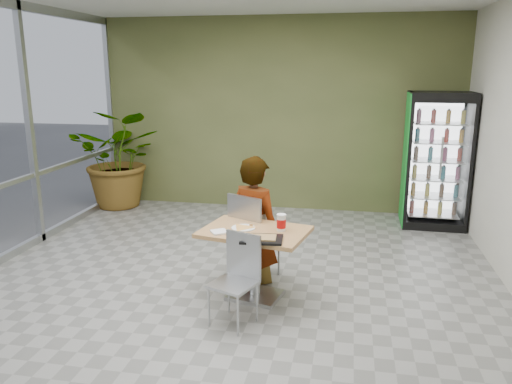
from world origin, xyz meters
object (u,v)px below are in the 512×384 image
(chair_near, at_px, (238,271))
(cafeteria_tray, at_px, (262,239))
(beverage_fridge, at_px, (436,160))
(soda_cup, at_px, (281,223))
(chair_far, at_px, (250,230))
(dining_table, at_px, (255,249))
(potted_plant, at_px, (121,158))
(seated_woman, at_px, (255,231))

(chair_near, distance_m, cafeteria_tray, 0.38)
(cafeteria_tray, bearing_deg, beverage_fridge, 57.57)
(soda_cup, relative_size, cafeteria_tray, 0.43)
(soda_cup, bearing_deg, chair_far, 135.10)
(chair_far, bearing_deg, soda_cup, 160.74)
(dining_table, height_order, soda_cup, soda_cup)
(chair_far, xyz_separation_m, beverage_fridge, (2.35, 2.55, 0.42))
(chair_near, xyz_separation_m, soda_cup, (0.33, 0.55, 0.33))
(soda_cup, bearing_deg, potted_plant, 136.34)
(soda_cup, relative_size, potted_plant, 0.10)
(seated_woman, relative_size, cafeteria_tray, 4.31)
(chair_far, height_order, chair_near, chair_far)
(dining_table, relative_size, seated_woman, 0.68)
(chair_far, xyz_separation_m, chair_near, (0.08, -0.95, -0.09))
(chair_far, bearing_deg, chair_near, 120.28)
(chair_far, distance_m, chair_near, 0.96)
(seated_woman, bearing_deg, chair_near, 117.43)
(dining_table, height_order, seated_woman, seated_woman)
(chair_far, distance_m, cafeteria_tray, 0.80)
(dining_table, xyz_separation_m, soda_cup, (0.27, 0.03, 0.30))
(dining_table, height_order, cafeteria_tray, cafeteria_tray)
(beverage_fridge, xyz_separation_m, potted_plant, (-5.17, 0.13, -0.17))
(seated_woman, relative_size, beverage_fridge, 0.86)
(cafeteria_tray, bearing_deg, soda_cup, 66.48)
(cafeteria_tray, bearing_deg, dining_table, 112.85)
(seated_woman, distance_m, beverage_fridge, 3.43)
(dining_table, bearing_deg, beverage_fridge, 53.40)
(soda_cup, relative_size, beverage_fridge, 0.09)
(dining_table, xyz_separation_m, potted_plant, (-2.96, 3.11, 0.31))
(dining_table, distance_m, chair_far, 0.46)
(chair_near, height_order, seated_woman, seated_woman)
(chair_far, height_order, potted_plant, potted_plant)
(chair_near, bearing_deg, beverage_fridge, 78.19)
(chair_near, distance_m, beverage_fridge, 4.20)
(cafeteria_tray, height_order, beverage_fridge, beverage_fridge)
(chair_far, height_order, seated_woman, seated_woman)
(soda_cup, bearing_deg, seated_woman, 128.63)
(cafeteria_tray, bearing_deg, chair_near, -130.98)
(soda_cup, bearing_deg, cafeteria_tray, -113.52)
(soda_cup, bearing_deg, beverage_fridge, 56.66)
(beverage_fridge, relative_size, potted_plant, 1.20)
(potted_plant, bearing_deg, dining_table, -46.45)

